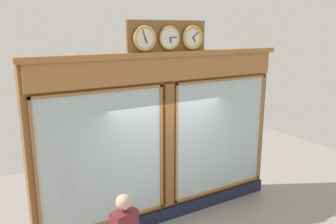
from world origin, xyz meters
TOP-DOWN VIEW (x-y plane):
  - shop_facade at (-0.00, -0.13)m, footprint 5.44×0.42m

SIDE VIEW (x-z plane):
  - shop_facade at x=0.00m, z-range -0.26..3.81m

